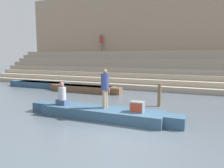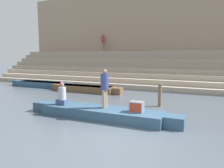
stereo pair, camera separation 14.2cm
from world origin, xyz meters
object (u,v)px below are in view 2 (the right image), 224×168
object	(u,v)px
moored_boat_distant	(41,84)
mooring_post	(160,95)
tv_set	(137,107)
moored_boat_shore	(86,89)
person_standing	(105,86)
rowboat_main	(101,113)
person_rowing	(62,96)
person_on_steps	(103,41)

from	to	relation	value
moored_boat_distant	mooring_post	xyz separation A→B (m)	(10.89, -3.12, 0.37)
tv_set	moored_boat_shore	world-z (taller)	tv_set
mooring_post	person_standing	bearing A→B (deg)	-118.47
tv_set	mooring_post	world-z (taller)	mooring_post
tv_set	moored_boat_shore	bearing A→B (deg)	128.95
rowboat_main	person_rowing	distance (m)	2.03
tv_set	moored_boat_distant	world-z (taller)	tv_set
person_rowing	moored_boat_shore	bearing A→B (deg)	97.35
person_standing	tv_set	distance (m)	1.66
person_on_steps	moored_boat_shore	bearing A→B (deg)	5.09
person_rowing	mooring_post	size ratio (longest dim) A/B	0.86
person_rowing	tv_set	bearing A→B (deg)	-12.46
moored_boat_distant	tv_set	bearing A→B (deg)	-32.94
mooring_post	person_on_steps	xyz separation A→B (m)	(-8.31, 9.88, 3.60)
person_rowing	mooring_post	distance (m)	5.07
person_standing	moored_boat_shore	xyz separation A→B (m)	(-4.33, 5.62, -1.16)
rowboat_main	person_on_steps	bearing A→B (deg)	118.36
rowboat_main	person_standing	world-z (taller)	person_standing
tv_set	moored_boat_shore	distance (m)	8.17
person_standing	person_rowing	bearing A→B (deg)	175.71
tv_set	moored_boat_distant	size ratio (longest dim) A/B	0.09
person_standing	person_rowing	world-z (taller)	person_standing
tv_set	mooring_post	distance (m)	3.27
moored_boat_distant	moored_boat_shore	bearing A→B (deg)	-9.62
person_standing	tv_set	size ratio (longest dim) A/B	3.17
rowboat_main	mooring_post	distance (m)	3.75
person_on_steps	rowboat_main	bearing A→B (deg)	14.24
person_standing	mooring_post	bearing A→B (deg)	51.87
person_rowing	mooring_post	world-z (taller)	person_rowing
mooring_post	person_on_steps	world-z (taller)	person_on_steps
person_rowing	moored_boat_shore	world-z (taller)	person_rowing
tv_set	person_on_steps	bearing A→B (deg)	115.14
rowboat_main	moored_boat_distant	distance (m)	11.02
rowboat_main	person_standing	distance (m)	1.18
moored_boat_distant	person_rowing	bearing A→B (deg)	-44.36
person_on_steps	person_standing	bearing A→B (deg)	14.95
person_standing	tv_set	xyz separation A→B (m)	(1.47, -0.11, -0.75)
rowboat_main	person_standing	xyz separation A→B (m)	(0.16, 0.08, 1.17)
person_rowing	moored_boat_distant	xyz separation A→B (m)	(-7.09, 6.46, -0.61)
rowboat_main	tv_set	xyz separation A→B (m)	(1.64, -0.04, 0.42)
rowboat_main	moored_boat_shore	size ratio (longest dim) A/B	1.21
moored_boat_distant	person_on_steps	size ratio (longest dim) A/B	3.42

